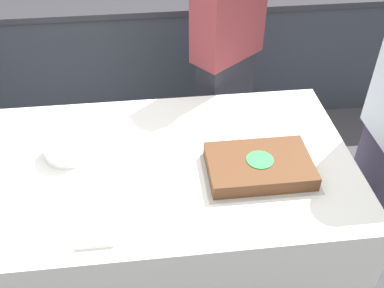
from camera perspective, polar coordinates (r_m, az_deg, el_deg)
ground_plane at (r=2.67m, az=-6.46°, el=-14.70°), size 14.00×14.00×0.00m
back_counter at (r=3.60m, az=-7.75°, el=11.19°), size 4.40×0.58×0.92m
dining_table at (r=2.37m, az=-7.12°, el=-9.40°), size 2.11×1.07×0.75m
cake at (r=2.05m, az=8.52°, el=-2.80°), size 0.51×0.35×0.08m
plate_stack at (r=2.20m, az=-15.53°, el=-0.48°), size 0.22×0.22×0.08m
side_plate_near_cake at (r=2.31m, az=6.78°, el=1.94°), size 0.19×0.19×0.00m
utensil_pile at (r=1.82m, az=-12.19°, el=-11.69°), size 0.15×0.08×0.02m
person_cutting_cake at (r=2.71m, az=4.38°, el=10.54°), size 0.45×0.41×1.62m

